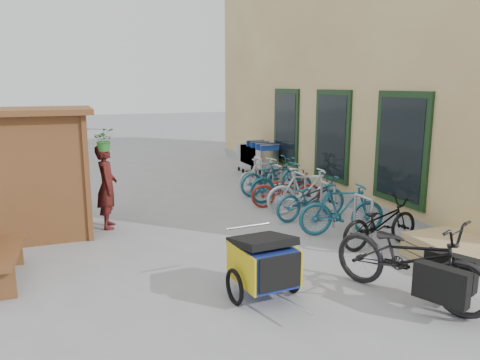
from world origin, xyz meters
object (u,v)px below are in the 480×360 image
object	(u,v)px
kiosk	(28,155)
bike_5	(282,182)
cargo_bike	(411,259)
shopping_carts	(256,155)
bike_4	(286,189)
pallet_stack	(451,251)
bike_0	(380,222)
child_trailer	(264,261)
bike_7	(262,174)
bike_1	(342,209)
bike_2	(311,198)
person_kiosk	(107,187)
bike_3	(305,191)
bike_6	(272,176)

from	to	relation	value
kiosk	bike_5	world-z (taller)	kiosk
cargo_bike	bike_5	world-z (taller)	cargo_bike
shopping_carts	bike_4	world-z (taller)	shopping_carts
pallet_stack	bike_0	bearing A→B (deg)	116.65
child_trailer	bike_0	distance (m)	2.95
bike_0	bike_4	distance (m)	3.05
bike_4	bike_7	bearing A→B (deg)	10.01
pallet_stack	bike_1	world-z (taller)	bike_1
bike_1	bike_4	size ratio (longest dim) A/B	1.02
bike_1	bike_2	distance (m)	1.15
bike_0	pallet_stack	bearing A→B (deg)	-160.46
person_kiosk	bike_0	world-z (taller)	person_kiosk
child_trailer	bike_1	bearing A→B (deg)	33.17
cargo_bike	bike_3	distance (m)	4.28
cargo_bike	bike_5	size ratio (longest dim) A/B	1.38
pallet_stack	person_kiosk	size ratio (longest dim) A/B	0.71
bike_2	bike_6	world-z (taller)	bike_6
kiosk	person_kiosk	world-z (taller)	kiosk
person_kiosk	bike_5	size ratio (longest dim) A/B	1.01
bike_3	bike_4	xyz separation A→B (m)	(-0.13, 0.67, -0.09)
bike_2	bike_5	size ratio (longest dim) A/B	1.06
bike_6	cargo_bike	bearing A→B (deg)	164.59
bike_4	bike_0	bearing A→B (deg)	-158.72
bike_5	bike_1	bearing A→B (deg)	179.28
bike_6	bike_1	bearing A→B (deg)	169.73
person_kiosk	bike_5	bearing A→B (deg)	-73.87
pallet_stack	bike_5	world-z (taller)	bike_5
bike_0	bike_6	xyz separation A→B (m)	(-0.10, 4.33, 0.05)
kiosk	bike_3	distance (m)	5.63
bike_2	bike_4	xyz separation A→B (m)	(-0.07, 1.06, -0.03)
shopping_carts	bike_2	distance (m)	5.01
child_trailer	bike_1	distance (m)	3.13
pallet_stack	bike_6	xyz separation A→B (m)	(-0.65, 5.42, 0.28)
person_kiosk	bike_2	xyz separation A→B (m)	(4.09, -0.91, -0.38)
bike_5	bike_3	bearing A→B (deg)	-179.41
bike_1	bike_4	xyz separation A→B (m)	(-0.08, 2.21, -0.07)
shopping_carts	bike_7	world-z (taller)	shopping_carts
cargo_bike	bike_6	bearing A→B (deg)	59.79
cargo_bike	bike_1	bearing A→B (deg)	53.22
pallet_stack	bike_3	world-z (taller)	bike_3
child_trailer	bike_4	world-z (taller)	child_trailer
kiosk	pallet_stack	xyz separation A→B (m)	(6.28, -3.87, -1.34)
kiosk	bike_6	world-z (taller)	kiosk
cargo_bike	bike_4	size ratio (longest dim) A/B	1.41
cargo_bike	bike_2	xyz separation A→B (m)	(0.66, 3.82, -0.10)
child_trailer	bike_3	world-z (taller)	bike_3
person_kiosk	bike_1	size ratio (longest dim) A/B	1.01
person_kiosk	bike_4	xyz separation A→B (m)	(4.03, 0.16, -0.41)
bike_0	cargo_bike	bearing A→B (deg)	146.06
child_trailer	bike_5	distance (m)	5.26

